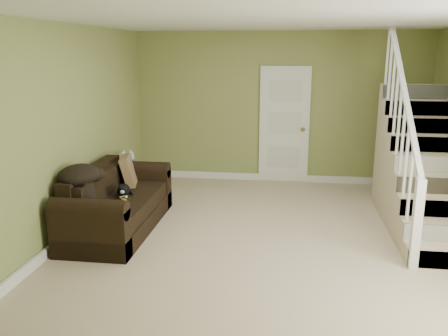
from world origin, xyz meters
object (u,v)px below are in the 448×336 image
(cat, at_px, (123,190))
(banana, at_px, (124,201))
(sofa, at_px, (116,206))
(side_table, at_px, (130,183))

(cat, distance_m, banana, 0.26)
(sofa, relative_size, cat, 4.67)
(side_table, bearing_deg, sofa, -79.67)
(sofa, relative_size, banana, 12.11)
(side_table, bearing_deg, banana, -73.30)
(side_table, xyz_separation_m, cat, (0.32, -1.17, 0.24))
(side_table, height_order, cat, side_table)
(sofa, distance_m, banana, 0.34)
(cat, bearing_deg, sofa, 172.19)
(side_table, distance_m, cat, 1.24)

